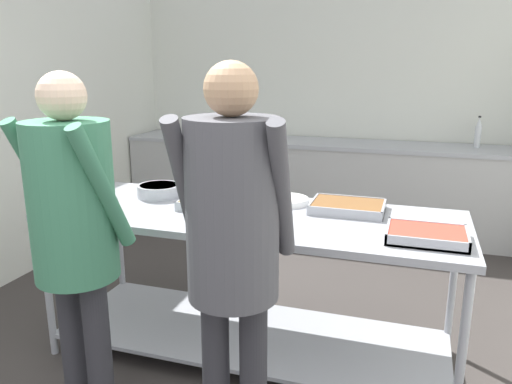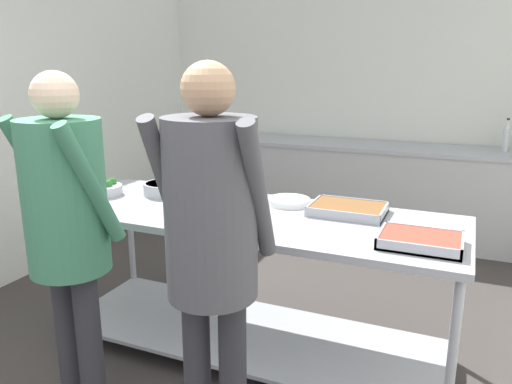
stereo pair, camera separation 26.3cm
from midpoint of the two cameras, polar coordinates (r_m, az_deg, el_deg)
name	(u,v)px [view 2 (the right image)]	position (r m, az deg, el deg)	size (l,w,h in m)	color
wall_rear	(353,102)	(5.57, 12.39, 9.99)	(4.37, 0.06, 2.65)	silver
wall_left	(46,112)	(4.61, -21.38, 8.46)	(0.06, 4.47, 2.65)	silver
back_counter	(341,187)	(5.34, 11.13, 0.59)	(4.21, 0.65, 0.94)	#A8A8A8
serving_counter	(249,260)	(2.96, 1.79, -7.83)	(2.40, 0.87, 0.90)	#9EA0A8
broccoli_bowl	(104,188)	(3.35, -14.83, 0.38)	(0.23, 0.23, 0.11)	#B2B2B7
sauce_pan	(165,188)	(3.28, -8.10, 0.42)	(0.42, 0.28, 0.08)	#9EA0A8
serving_tray_vegetables	(218,203)	(2.98, -1.90, -1.25)	(0.41, 0.29, 0.05)	#9EA0A8
plate_stack	(289,201)	(3.05, 6.24, -1.09)	(0.26, 0.26, 0.04)	white
serving_tray_greens	(348,209)	(2.92, 13.01, -1.98)	(0.42, 0.31, 0.05)	#9EA0A8
serving_tray_roast	(420,241)	(2.52, 21.16, -5.26)	(0.38, 0.29, 0.05)	#9EA0A8
guest_serving_left	(211,231)	(2.01, -1.39, -4.51)	(0.49, 0.38, 1.75)	#2D2D33
guest_serving_right	(66,215)	(2.43, -18.00, -2.55)	(0.52, 0.41, 1.71)	#2D2D33
water_bottle	(506,136)	(5.22, 28.01, 5.64)	(0.06, 0.06, 0.31)	silver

